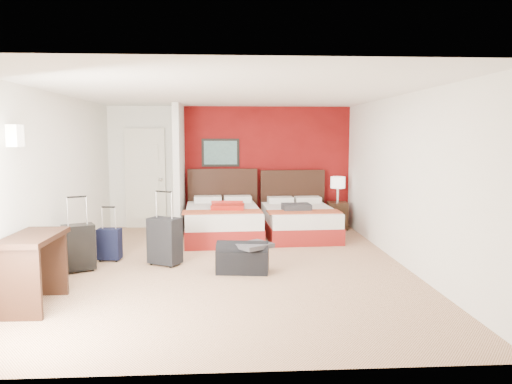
{
  "coord_description": "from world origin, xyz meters",
  "views": [
    {
      "loc": [
        -0.09,
        -7.03,
        1.9
      ],
      "look_at": [
        0.39,
        0.8,
        1.0
      ],
      "focal_mm": 34.55,
      "sensor_mm": 36.0,
      "label": 1
    }
  ],
  "objects": [
    {
      "name": "desk",
      "position": [
        -2.21,
        -1.58,
        0.41
      ],
      "size": [
        0.51,
        0.99,
        0.82
      ],
      "primitive_type": "cube",
      "rotation": [
        0.0,
        0.0,
        -0.02
      ],
      "color": "#311A10",
      "rests_on": "ground"
    },
    {
      "name": "red_suitcase_open",
      "position": [
        -0.06,
        1.88,
        0.63
      ],
      "size": [
        0.65,
        0.85,
        0.1
      ],
      "primitive_type": "cube",
      "rotation": [
        0.0,
        0.0,
        -0.09
      ],
      "color": "#9E150D",
      "rests_on": "bed_left"
    },
    {
      "name": "room_walls",
      "position": [
        -1.4,
        1.42,
        1.26
      ],
      "size": [
        5.02,
        6.52,
        2.5
      ],
      "color": "white",
      "rests_on": "ground"
    },
    {
      "name": "red_accent_panel",
      "position": [
        0.75,
        3.23,
        1.25
      ],
      "size": [
        3.5,
        0.04,
        2.5
      ],
      "primitive_type": "cube",
      "color": "maroon",
      "rests_on": "ground"
    },
    {
      "name": "suitcase_charcoal",
      "position": [
        -1.0,
        0.15,
        0.34
      ],
      "size": [
        0.53,
        0.47,
        0.67
      ],
      "primitive_type": "cube",
      "rotation": [
        0.0,
        0.0,
        -0.52
      ],
      "color": "black",
      "rests_on": "ground"
    },
    {
      "name": "bed_left",
      "position": [
        -0.16,
        1.98,
        0.29
      ],
      "size": [
        1.44,
        1.99,
        0.58
      ],
      "primitive_type": "cube",
      "rotation": [
        0.0,
        0.0,
        0.05
      ],
      "color": "silver",
      "rests_on": "ground"
    },
    {
      "name": "jacket_draped",
      "position": [
        0.28,
        -0.37,
        0.39
      ],
      "size": [
        0.59,
        0.58,
        0.06
      ],
      "primitive_type": "cube",
      "rotation": [
        0.0,
        0.0,
        0.63
      ],
      "color": "#3F3E44",
      "rests_on": "duffel_bag"
    },
    {
      "name": "ground",
      "position": [
        0.0,
        0.0,
        0.0
      ],
      "size": [
        6.5,
        6.5,
        0.0
      ],
      "primitive_type": "plane",
      "color": "tan",
      "rests_on": "ground"
    },
    {
      "name": "entry_door",
      "position": [
        -1.75,
        3.2,
        1.02
      ],
      "size": [
        0.82,
        0.06,
        2.05
      ],
      "primitive_type": "cube",
      "color": "silver",
      "rests_on": "ground"
    },
    {
      "name": "jacket_bundle",
      "position": [
        1.19,
        1.78,
        0.61
      ],
      "size": [
        0.52,
        0.43,
        0.12
      ],
      "primitive_type": "cube",
      "rotation": [
        0.0,
        0.0,
        0.05
      ],
      "color": "#323236",
      "rests_on": "bed_right"
    },
    {
      "name": "partition_wall",
      "position": [
        -1.0,
        2.61,
        1.25
      ],
      "size": [
        0.12,
        1.2,
        2.5
      ],
      "primitive_type": "cube",
      "color": "silver",
      "rests_on": "ground"
    },
    {
      "name": "duffel_bag",
      "position": [
        0.13,
        -0.32,
        0.18
      ],
      "size": [
        0.76,
        0.47,
        0.36
      ],
      "primitive_type": "cube",
      "rotation": [
        0.0,
        0.0,
        -0.13
      ],
      "color": "black",
      "rests_on": "ground"
    },
    {
      "name": "suitcase_navy",
      "position": [
        -1.87,
        0.45,
        0.23
      ],
      "size": [
        0.36,
        0.25,
        0.47
      ],
      "primitive_type": "cube",
      "rotation": [
        0.0,
        0.0,
        -0.13
      ],
      "color": "black",
      "rests_on": "ground"
    },
    {
      "name": "table_lamp",
      "position": [
        2.17,
        2.77,
        0.81
      ],
      "size": [
        0.35,
        0.35,
        0.52
      ],
      "primitive_type": "cylinder",
      "rotation": [
        0.0,
        0.0,
        -0.23
      ],
      "color": "beige",
      "rests_on": "nightstand"
    },
    {
      "name": "nightstand",
      "position": [
        2.17,
        2.77,
        0.28
      ],
      "size": [
        0.43,
        0.43,
        0.55
      ],
      "primitive_type": "cube",
      "rotation": [
        0.0,
        0.0,
        -0.08
      ],
      "color": "black",
      "rests_on": "ground"
    },
    {
      "name": "bed_right",
      "position": [
        1.29,
        2.08,
        0.27
      ],
      "size": [
        1.34,
        1.87,
        0.54
      ],
      "primitive_type": "cube",
      "rotation": [
        0.0,
        0.0,
        0.04
      ],
      "color": "white",
      "rests_on": "ground"
    },
    {
      "name": "suitcase_black",
      "position": [
        -2.16,
        -0.13,
        0.32
      ],
      "size": [
        0.5,
        0.42,
        0.63
      ],
      "primitive_type": "cube",
      "rotation": [
        0.0,
        0.0,
        0.45
      ],
      "color": "black",
      "rests_on": "ground"
    }
  ]
}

